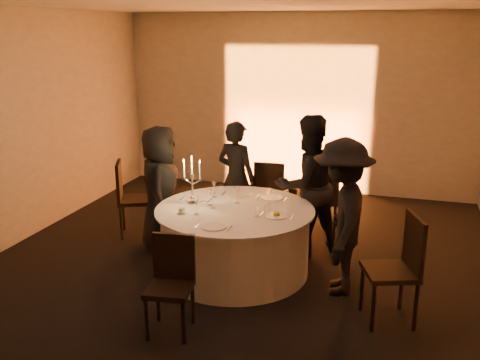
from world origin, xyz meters
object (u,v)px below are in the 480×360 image
(chair_left, at_px, (129,194))
(coffee_cup, at_px, (182,211))
(chair_back_right, at_px, (319,196))
(guest_back_right, at_px, (307,185))
(chair_back_left, at_px, (270,190))
(chair_front, at_px, (171,278))
(guest_back_left, at_px, (236,178))
(guest_right, at_px, (341,217))
(banquet_table, at_px, (235,240))
(guest_left, at_px, (160,188))
(chair_right, at_px, (400,263))
(candelabra, at_px, (192,187))

(chair_left, relative_size, coffee_cup, 9.29)
(chair_back_right, xyz_separation_m, guest_back_right, (-0.08, -0.54, 0.30))
(chair_back_left, relative_size, chair_front, 1.06)
(guest_back_left, xyz_separation_m, guest_right, (1.55, -1.31, 0.05))
(banquet_table, height_order, chair_front, chair_front)
(chair_left, bearing_deg, guest_right, -129.76)
(chair_back_right, distance_m, guest_back_right, 0.62)
(guest_back_left, height_order, guest_right, guest_right)
(chair_front, bearing_deg, guest_left, 110.13)
(chair_front, bearing_deg, coffee_cup, 99.74)
(chair_left, relative_size, guest_left, 0.64)
(chair_back_right, xyz_separation_m, coffee_cup, (-1.26, -1.68, 0.22))
(chair_back_right, xyz_separation_m, guest_right, (0.45, -1.47, 0.26))
(chair_front, xyz_separation_m, guest_left, (-0.91, 1.74, 0.28))
(banquet_table, distance_m, chair_right, 1.91)
(chair_right, distance_m, coffee_cup, 2.34)
(guest_back_right, bearing_deg, guest_right, 79.46)
(banquet_table, relative_size, chair_back_left, 1.87)
(banquet_table, bearing_deg, guest_right, -5.77)
(chair_left, relative_size, guest_back_right, 0.59)
(chair_right, height_order, chair_front, chair_right)
(coffee_cup, relative_size, candelabra, 0.19)
(banquet_table, relative_size, guest_left, 1.14)
(banquet_table, relative_size, guest_back_right, 1.03)
(guest_right, bearing_deg, guest_left, -108.70)
(chair_left, distance_m, guest_right, 3.04)
(coffee_cup, distance_m, candelabra, 0.38)
(chair_right, relative_size, guest_back_right, 0.61)
(chair_front, relative_size, coffee_cup, 8.26)
(chair_right, height_order, candelabra, candelabra)
(guest_left, bearing_deg, candelabra, -143.94)
(chair_front, bearing_deg, chair_right, 13.01)
(banquet_table, relative_size, chair_back_right, 1.77)
(chair_right, relative_size, coffee_cup, 9.65)
(guest_left, xyz_separation_m, candelabra, (0.60, -0.40, 0.18))
(chair_left, height_order, candelabra, candelabra)
(banquet_table, bearing_deg, guest_back_right, 50.16)
(chair_front, relative_size, guest_left, 0.57)
(guest_right, height_order, coffee_cup, guest_right)
(banquet_table, distance_m, guest_right, 1.29)
(chair_left, xyz_separation_m, chair_front, (1.52, -2.03, -0.07))
(banquet_table, height_order, guest_right, guest_right)
(chair_back_left, bearing_deg, chair_left, 24.51)
(chair_left, relative_size, guest_right, 0.61)
(chair_back_right, height_order, candelabra, candelabra)
(chair_back_right, distance_m, guest_back_left, 1.14)
(chair_front, xyz_separation_m, guest_right, (1.40, 1.21, 0.32))
(banquet_table, distance_m, guest_back_left, 1.30)
(banquet_table, relative_size, guest_back_left, 1.15)
(coffee_cup, bearing_deg, banquet_table, 32.56)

